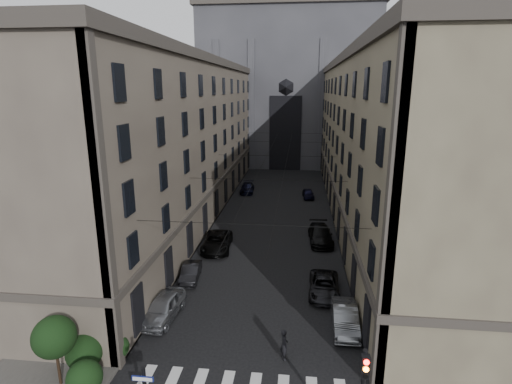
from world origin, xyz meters
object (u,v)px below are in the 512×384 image
(car_left_far, at_px, (247,188))
(car_right_far, at_px, (308,194))
(pedestrian, at_px, (284,344))
(gothic_tower, at_px, (288,76))
(car_right_midfar, at_px, (320,235))
(car_left_near, at_px, (163,307))
(car_left_midnear, at_px, (191,272))
(car_right_near, at_px, (345,318))
(car_left_midfar, at_px, (217,242))
(car_right_midnear, at_px, (324,286))

(car_left_far, relative_size, car_right_far, 1.27)
(car_right_far, height_order, pedestrian, pedestrian)
(gothic_tower, bearing_deg, car_right_midfar, -83.92)
(car_left_near, xyz_separation_m, car_left_midnear, (0.33, 5.75, -0.17))
(car_right_near, bearing_deg, pedestrian, -137.13)
(gothic_tower, xyz_separation_m, car_left_midfar, (-5.00, -51.35, -17.00))
(gothic_tower, xyz_separation_m, pedestrian, (2.19, -66.96, -16.85))
(car_left_midfar, height_order, car_right_far, car_left_midfar)
(car_left_near, bearing_deg, car_right_far, 77.65)
(car_left_midfar, height_order, pedestrian, pedestrian)
(car_left_midfar, height_order, car_right_midnear, car_left_midfar)
(car_right_midnear, distance_m, car_right_midfar, 10.75)
(car_right_midfar, height_order, pedestrian, pedestrian)
(car_left_near, height_order, car_left_midnear, car_left_near)
(gothic_tower, distance_m, car_left_midnear, 60.61)
(car_left_midfar, distance_m, pedestrian, 17.19)
(car_right_midnear, bearing_deg, car_right_far, 93.95)
(car_right_near, xyz_separation_m, pedestrian, (-3.84, -3.48, 0.19))
(car_right_midfar, xyz_separation_m, pedestrian, (-2.95, -18.66, 0.13))
(car_right_midfar, height_order, car_right_far, car_right_midfar)
(car_left_far, distance_m, car_right_midfar, 21.73)
(car_right_near, height_order, pedestrian, pedestrian)
(car_left_far, distance_m, car_right_far, 9.39)
(car_left_midfar, relative_size, car_right_far, 1.53)
(gothic_tower, distance_m, car_left_far, 34.07)
(car_left_near, distance_m, car_left_midnear, 5.76)
(car_left_near, xyz_separation_m, car_left_far, (1.27, 34.54, -0.12))
(pedestrian, bearing_deg, car_left_midnear, 21.21)
(car_right_near, xyz_separation_m, car_right_midfar, (-0.88, 15.18, 0.06))
(car_right_far, bearing_deg, car_left_far, 161.48)
(car_left_midnear, relative_size, pedestrian, 2.07)
(car_left_midfar, relative_size, car_right_near, 1.25)
(car_left_far, relative_size, car_right_midfar, 0.85)
(car_left_near, bearing_deg, car_left_midnear, 92.18)
(car_left_near, height_order, pedestrian, pedestrian)
(car_right_midnear, distance_m, pedestrian, 8.38)
(car_right_near, height_order, car_right_midnear, car_right_near)
(gothic_tower, bearing_deg, car_left_midnear, -95.79)
(car_right_midnear, height_order, pedestrian, pedestrian)
(gothic_tower, relative_size, pedestrian, 30.68)
(car_left_far, height_order, car_right_midfar, car_right_midfar)
(car_left_midnear, relative_size, car_right_midfar, 0.70)
(car_left_near, xyz_separation_m, pedestrian, (8.39, -3.37, 0.13))
(car_left_midfar, xyz_separation_m, car_right_near, (11.03, -12.14, -0.04))
(car_left_far, xyz_separation_m, car_right_far, (9.13, -2.20, -0.05))
(car_left_midnear, distance_m, car_right_midfar, 14.57)
(car_right_midnear, height_order, car_right_far, car_right_midnear)
(pedestrian, bearing_deg, car_right_midfar, -29.23)
(pedestrian, bearing_deg, car_right_far, -23.46)
(car_left_near, relative_size, car_right_far, 1.27)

